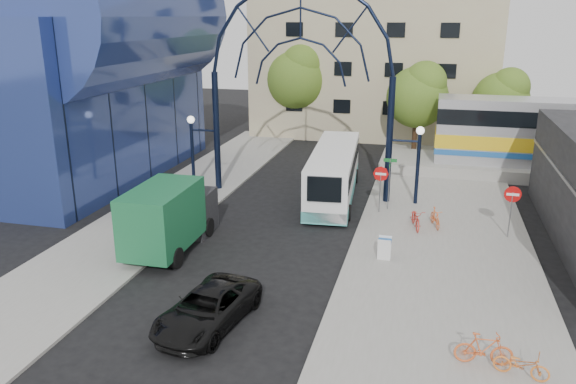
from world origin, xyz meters
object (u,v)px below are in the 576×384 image
(bike_far_b, at_px, (484,349))
(sandwich_board, at_px, (385,246))
(bike_near_a, at_px, (416,218))
(stop_sign, at_px, (381,178))
(black_suv, at_px, (207,308))
(tree_north_a, at_px, (419,94))
(city_bus, at_px, (334,172))
(street_name_sign, at_px, (390,173))
(tree_north_b, at_px, (298,76))
(gateway_arch, at_px, (300,45))
(do_not_enter_sign, at_px, (512,199))
(green_truck, at_px, (171,216))
(bike_far_a, at_px, (522,364))
(tree_north_c, at_px, (503,97))
(bike_near_b, at_px, (435,218))

(bike_far_b, bearing_deg, sandwich_board, 22.61)
(bike_far_b, bearing_deg, bike_near_a, 7.53)
(stop_sign, distance_m, bike_far_b, 13.66)
(black_suv, bearing_deg, tree_north_a, 86.83)
(city_bus, bearing_deg, street_name_sign, -32.83)
(tree_north_b, bearing_deg, gateway_arch, -76.32)
(do_not_enter_sign, distance_m, sandwich_board, 6.85)
(green_truck, distance_m, black_suv, 7.17)
(tree_north_a, bearing_deg, street_name_sign, -93.96)
(sandwich_board, distance_m, tree_north_a, 20.33)
(gateway_arch, distance_m, city_bus, 7.34)
(tree_north_a, relative_size, bike_far_a, 4.53)
(sandwich_board, distance_m, city_bus, 9.16)
(bike_near_a, bearing_deg, black_suv, -132.46)
(tree_north_c, bearing_deg, stop_sign, -114.69)
(bike_near_b, bearing_deg, do_not_enter_sign, -24.67)
(do_not_enter_sign, distance_m, bike_far_b, 11.12)
(do_not_enter_sign, relative_size, street_name_sign, 0.89)
(bike_near_a, bearing_deg, tree_north_c, 61.61)
(stop_sign, bearing_deg, green_truck, -141.40)
(street_name_sign, height_order, tree_north_b, tree_north_b)
(stop_sign, distance_m, black_suv, 13.53)
(do_not_enter_sign, bearing_deg, bike_near_a, 178.08)
(stop_sign, relative_size, bike_far_a, 1.62)
(sandwich_board, bearing_deg, city_bus, 113.61)
(tree_north_b, distance_m, city_bus, 17.06)
(gateway_arch, distance_m, bike_far_b, 19.17)
(tree_north_b, relative_size, bike_near_a, 4.24)
(tree_north_a, distance_m, bike_far_b, 27.27)
(stop_sign, relative_size, tree_north_a, 0.36)
(tree_north_b, bearing_deg, do_not_enter_sign, -53.26)
(do_not_enter_sign, bearing_deg, city_bus, 154.38)
(sandwich_board, bearing_deg, tree_north_a, 88.50)
(do_not_enter_sign, xyz_separation_m, city_bus, (-9.06, 4.34, -0.49))
(street_name_sign, height_order, bike_far_a, street_name_sign)
(stop_sign, bearing_deg, bike_far_a, -68.05)
(stop_sign, relative_size, bike_near_b, 1.60)
(tree_north_b, bearing_deg, bike_far_a, -65.79)
(green_truck, distance_m, bike_far_b, 14.29)
(tree_north_a, relative_size, bike_near_a, 3.71)
(stop_sign, relative_size, green_truck, 0.41)
(tree_north_b, bearing_deg, tree_north_a, -21.80)
(stop_sign, distance_m, sandwich_board, 6.20)
(stop_sign, height_order, tree_north_c, tree_north_c)
(green_truck, bearing_deg, tree_north_c, 53.98)
(gateway_arch, height_order, bike_far_a, gateway_arch)
(bike_near_b, bearing_deg, green_truck, -170.46)
(tree_north_a, height_order, bike_far_a, tree_north_a)
(black_suv, height_order, bike_far_a, black_suv)
(gateway_arch, bearing_deg, street_name_sign, -15.07)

